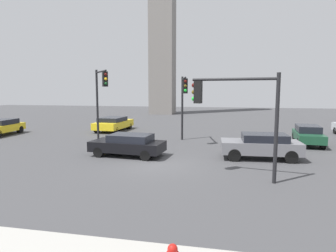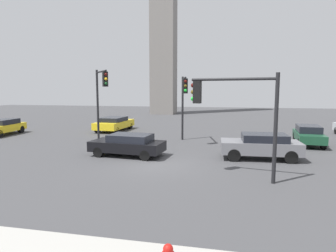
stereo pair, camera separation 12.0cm
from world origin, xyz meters
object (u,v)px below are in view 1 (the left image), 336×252
traffic_light_1 (184,95)px  car_4 (2,127)px  car_5 (128,144)px  car_0 (113,123)px  traffic_light_0 (234,104)px  traffic_light_2 (101,91)px  car_2 (261,145)px  car_1 (308,135)px

traffic_light_1 → car_4: (-15.91, 0.69, -2.79)m
traffic_light_1 → car_5: size_ratio=1.10×
car_4 → traffic_light_1: bearing=84.0°
car_0 → car_5: car_0 is taller
traffic_light_0 → traffic_light_2: traffic_light_2 is taller
car_4 → car_2: bearing=73.6°
car_5 → traffic_light_1: bearing=-112.3°
car_1 → car_4: bearing=-84.3°
traffic_light_2 → car_0: traffic_light_2 is taller
traffic_light_1 → traffic_light_2: (-5.68, -1.59, 0.28)m
traffic_light_1 → car_2: bearing=38.3°
car_0 → car_5: (4.96, -10.02, -0.02)m
car_4 → traffic_light_0: bearing=61.7°
traffic_light_0 → car_4: 21.41m
traffic_light_2 → car_5: traffic_light_2 is taller
car_4 → traffic_light_2: bearing=73.9°
traffic_light_1 → car_4: traffic_light_1 is taller
car_2 → car_5: (-7.60, -0.77, -0.08)m
car_1 → traffic_light_0: bearing=-25.4°
traffic_light_0 → car_0: bearing=-40.3°
traffic_light_0 → car_4: traffic_light_0 is taller
traffic_light_0 → traffic_light_1: 8.90m
traffic_light_0 → traffic_light_2: size_ratio=0.86×
traffic_light_0 → car_5: 7.30m
traffic_light_0 → car_2: size_ratio=1.03×
traffic_light_2 → car_1: size_ratio=1.30×
car_2 → car_5: 7.64m
traffic_light_0 → car_5: size_ratio=1.03×
traffic_light_0 → car_2: bearing=-101.4°
car_1 → car_4: car_1 is taller
car_2 → car_4: bearing=-15.9°
traffic_light_2 → car_0: 7.63m
car_1 → traffic_light_1: bearing=-78.3°
traffic_light_0 → car_1: (5.41, 9.29, -2.55)m
traffic_light_1 → car_0: bearing=-136.9°
traffic_light_2 → car_2: size_ratio=1.21×
traffic_light_0 → car_2: (1.66, 4.12, -2.51)m
car_0 → car_4: size_ratio=1.15×
car_0 → car_4: bearing=121.2°
traffic_light_1 → car_5: 6.19m
traffic_light_2 → car_1: bearing=61.4°
car_1 → traffic_light_2: bearing=-74.8°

